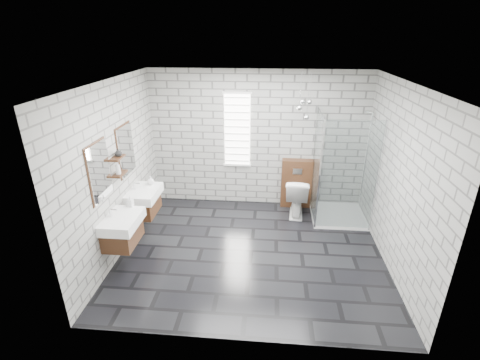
# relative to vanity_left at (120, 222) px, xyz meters

# --- Properties ---
(floor) EXTENTS (4.20, 3.60, 0.02)m
(floor) POSITION_rel_vanity_left_xyz_m (1.91, 0.54, -0.77)
(floor) COLOR black
(floor) RESTS_ON ground
(ceiling) EXTENTS (4.20, 3.60, 0.02)m
(ceiling) POSITION_rel_vanity_left_xyz_m (1.91, 0.54, 1.95)
(ceiling) COLOR white
(ceiling) RESTS_ON wall_back
(wall_back) EXTENTS (4.20, 0.02, 2.70)m
(wall_back) POSITION_rel_vanity_left_xyz_m (1.91, 2.35, 0.59)
(wall_back) COLOR #9F9F9A
(wall_back) RESTS_ON floor
(wall_front) EXTENTS (4.20, 0.02, 2.70)m
(wall_front) POSITION_rel_vanity_left_xyz_m (1.91, -1.27, 0.59)
(wall_front) COLOR #9F9F9A
(wall_front) RESTS_ON floor
(wall_left) EXTENTS (0.02, 3.60, 2.70)m
(wall_left) POSITION_rel_vanity_left_xyz_m (-0.20, 0.54, 0.59)
(wall_left) COLOR #9F9F9A
(wall_left) RESTS_ON floor
(wall_right) EXTENTS (0.02, 3.60, 2.70)m
(wall_right) POSITION_rel_vanity_left_xyz_m (4.02, 0.54, 0.59)
(wall_right) COLOR #9F9F9A
(wall_right) RESTS_ON floor
(vanity_left) EXTENTS (0.47, 0.70, 1.57)m
(vanity_left) POSITION_rel_vanity_left_xyz_m (0.00, 0.00, 0.00)
(vanity_left) COLOR #462815
(vanity_left) RESTS_ON wall_left
(vanity_right) EXTENTS (0.47, 0.70, 1.57)m
(vanity_right) POSITION_rel_vanity_left_xyz_m (0.00, 0.94, 0.00)
(vanity_right) COLOR #462815
(vanity_right) RESTS_ON wall_left
(shelf_lower) EXTENTS (0.14, 0.30, 0.03)m
(shelf_lower) POSITION_rel_vanity_left_xyz_m (-0.12, 0.49, 0.56)
(shelf_lower) COLOR #462815
(shelf_lower) RESTS_ON wall_left
(shelf_upper) EXTENTS (0.14, 0.30, 0.03)m
(shelf_upper) POSITION_rel_vanity_left_xyz_m (-0.12, 0.49, 0.82)
(shelf_upper) COLOR #462815
(shelf_upper) RESTS_ON wall_left
(window) EXTENTS (0.56, 0.05, 1.48)m
(window) POSITION_rel_vanity_left_xyz_m (1.51, 2.32, 0.79)
(window) COLOR white
(window) RESTS_ON wall_back
(cistern_panel) EXTENTS (0.60, 0.20, 1.00)m
(cistern_panel) POSITION_rel_vanity_left_xyz_m (2.71, 2.24, -0.26)
(cistern_panel) COLOR #462815
(cistern_panel) RESTS_ON floor
(flush_plate) EXTENTS (0.18, 0.01, 0.12)m
(flush_plate) POSITION_rel_vanity_left_xyz_m (2.71, 2.13, 0.04)
(flush_plate) COLOR silver
(flush_plate) RESTS_ON cistern_panel
(shower_enclosure) EXTENTS (1.00, 1.00, 2.03)m
(shower_enclosure) POSITION_rel_vanity_left_xyz_m (3.41, 1.72, -0.25)
(shower_enclosure) COLOR white
(shower_enclosure) RESTS_ON floor
(pendant_cluster) EXTENTS (0.27, 0.25, 0.81)m
(pendant_cluster) POSITION_rel_vanity_left_xyz_m (2.71, 1.90, 1.35)
(pendant_cluster) COLOR silver
(pendant_cluster) RESTS_ON ceiling
(toilet) EXTENTS (0.49, 0.78, 0.76)m
(toilet) POSITION_rel_vanity_left_xyz_m (2.71, 1.89, -0.37)
(toilet) COLOR white
(toilet) RESTS_ON floor
(soap_bottle_a) EXTENTS (0.09, 0.09, 0.18)m
(soap_bottle_a) POSITION_rel_vanity_left_xyz_m (0.05, 0.33, 0.18)
(soap_bottle_a) COLOR #B2B2B2
(soap_bottle_a) RESTS_ON vanity_left
(soap_bottle_b) EXTENTS (0.15, 0.15, 0.15)m
(soap_bottle_b) POSITION_rel_vanity_left_xyz_m (0.09, 1.16, 0.17)
(soap_bottle_b) COLOR #B2B2B2
(soap_bottle_b) RESTS_ON vanity_right
(soap_bottle_c) EXTENTS (0.10, 0.10, 0.21)m
(soap_bottle_c) POSITION_rel_vanity_left_xyz_m (-0.11, 0.43, 0.68)
(soap_bottle_c) COLOR #B2B2B2
(soap_bottle_c) RESTS_ON shelf_lower
(vase) EXTENTS (0.14, 0.14, 0.12)m
(vase) POSITION_rel_vanity_left_xyz_m (-0.11, 0.51, 0.90)
(vase) COLOR #B2B2B2
(vase) RESTS_ON shelf_upper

